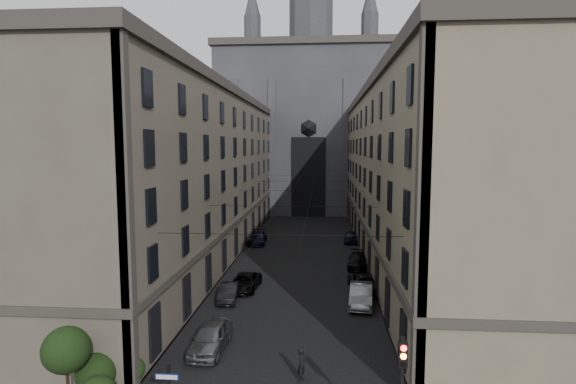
% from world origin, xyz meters
% --- Properties ---
extents(sidewalk_left, '(7.00, 80.00, 0.15)m').
position_xyz_m(sidewalk_left, '(-10.50, 36.00, 0.07)').
color(sidewalk_left, '#383533').
rests_on(sidewalk_left, ground).
extents(sidewalk_right, '(7.00, 80.00, 0.15)m').
position_xyz_m(sidewalk_right, '(10.50, 36.00, 0.07)').
color(sidewalk_right, '#383533').
rests_on(sidewalk_right, ground).
extents(building_left, '(13.60, 60.60, 18.85)m').
position_xyz_m(building_left, '(-13.44, 36.00, 9.34)').
color(building_left, '#4E463B').
rests_on(building_left, ground).
extents(building_right, '(13.60, 60.60, 18.85)m').
position_xyz_m(building_right, '(13.44, 36.00, 9.34)').
color(building_right, '#645C48').
rests_on(building_right, ground).
extents(gothic_tower, '(35.00, 23.00, 58.00)m').
position_xyz_m(gothic_tower, '(0.00, 74.96, 17.80)').
color(gothic_tower, '#2D2D33').
rests_on(gothic_tower, ground).
extents(shrub_cluster, '(3.90, 4.40, 3.90)m').
position_xyz_m(shrub_cluster, '(-8.72, 5.01, 1.80)').
color(shrub_cluster, black).
rests_on(shrub_cluster, sidewalk_left).
extents(tram_wires, '(14.00, 60.00, 0.43)m').
position_xyz_m(tram_wires, '(0.00, 35.63, 7.25)').
color(tram_wires, black).
rests_on(tram_wires, ground).
extents(car_left_near, '(2.12, 4.92, 1.65)m').
position_xyz_m(car_left_near, '(-4.28, 11.12, 0.83)').
color(car_left_near, slate).
rests_on(car_left_near, ground).
extents(car_left_midnear, '(1.74, 4.15, 1.33)m').
position_xyz_m(car_left_midnear, '(-5.04, 20.05, 0.67)').
color(car_left_midnear, black).
rests_on(car_left_midnear, ground).
extents(car_left_midfar, '(2.58, 5.03, 1.36)m').
position_xyz_m(car_left_midfar, '(-4.20, 22.78, 0.68)').
color(car_left_midfar, black).
rests_on(car_left_midfar, ground).
extents(car_left_far, '(2.29, 5.25, 1.50)m').
position_xyz_m(car_left_far, '(-5.71, 41.15, 0.75)').
color(car_left_far, black).
rests_on(car_left_far, ground).
extents(car_right_near, '(2.22, 5.14, 1.64)m').
position_xyz_m(car_right_near, '(5.58, 19.76, 0.82)').
color(car_right_near, gray).
rests_on(car_right_near, ground).
extents(car_right_midnear, '(2.77, 5.08, 1.35)m').
position_xyz_m(car_right_midnear, '(6.15, 23.23, 0.68)').
color(car_right_midnear, black).
rests_on(car_right_midnear, ground).
extents(car_right_midfar, '(2.55, 5.13, 1.43)m').
position_xyz_m(car_right_midfar, '(6.20, 30.91, 0.72)').
color(car_right_midfar, black).
rests_on(car_right_midfar, ground).
extents(car_right_far, '(2.02, 4.30, 1.42)m').
position_xyz_m(car_right_far, '(6.20, 42.89, 0.71)').
color(car_right_far, black).
rests_on(car_right_far, ground).
extents(pedestrian, '(0.55, 0.73, 1.83)m').
position_xyz_m(pedestrian, '(1.47, 7.93, 0.92)').
color(pedestrian, black).
rests_on(pedestrian, ground).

